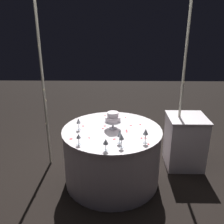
{
  "coord_description": "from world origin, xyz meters",
  "views": [
    {
      "loc": [
        0.05,
        -2.92,
        2.11
      ],
      "look_at": [
        0.0,
        0.0,
        1.02
      ],
      "focal_mm": 39.44,
      "sensor_mm": 36.0,
      "label": 1
    }
  ],
  "objects_px": {
    "wine_glass_4": "(120,134)",
    "wine_glass_5": "(106,142)",
    "wine_glass_1": "(79,137)",
    "wine_glass_2": "(146,132)",
    "side_table": "(185,141)",
    "tiered_cake": "(113,118)",
    "decorative_arch": "(112,65)",
    "wine_glass_0": "(79,121)",
    "wine_glass_3": "(121,137)",
    "main_table": "(112,155)"
  },
  "relations": [
    {
      "from": "wine_glass_4",
      "to": "wine_glass_5",
      "type": "distance_m",
      "value": 0.23
    },
    {
      "from": "wine_glass_1",
      "to": "wine_glass_5",
      "type": "bearing_deg",
      "value": -23.05
    },
    {
      "from": "wine_glass_3",
      "to": "wine_glass_4",
      "type": "relative_size",
      "value": 1.04
    },
    {
      "from": "wine_glass_2",
      "to": "decorative_arch",
      "type": "bearing_deg",
      "value": 116.6
    },
    {
      "from": "tiered_cake",
      "to": "wine_glass_2",
      "type": "xyz_separation_m",
      "value": [
        0.38,
        -0.39,
        -0.01
      ]
    },
    {
      "from": "wine_glass_2",
      "to": "wine_glass_5",
      "type": "distance_m",
      "value": 0.49
    },
    {
      "from": "decorative_arch",
      "to": "wine_glass_2",
      "type": "distance_m",
      "value": 1.08
    },
    {
      "from": "wine_glass_0",
      "to": "tiered_cake",
      "type": "bearing_deg",
      "value": 4.55
    },
    {
      "from": "side_table",
      "to": "wine_glass_5",
      "type": "bearing_deg",
      "value": -139.95
    },
    {
      "from": "main_table",
      "to": "wine_glass_3",
      "type": "bearing_deg",
      "value": -76.77
    },
    {
      "from": "main_table",
      "to": "wine_glass_0",
      "type": "distance_m",
      "value": 0.66
    },
    {
      "from": "wine_glass_1",
      "to": "wine_glass_5",
      "type": "relative_size",
      "value": 0.95
    },
    {
      "from": "side_table",
      "to": "wine_glass_5",
      "type": "relative_size",
      "value": 5.63
    },
    {
      "from": "wine_glass_1",
      "to": "wine_glass_5",
      "type": "distance_m",
      "value": 0.34
    },
    {
      "from": "wine_glass_3",
      "to": "wine_glass_5",
      "type": "relative_size",
      "value": 1.18
    },
    {
      "from": "wine_glass_2",
      "to": "wine_glass_5",
      "type": "relative_size",
      "value": 1.26
    },
    {
      "from": "main_table",
      "to": "wine_glass_5",
      "type": "distance_m",
      "value": 0.74
    },
    {
      "from": "tiered_cake",
      "to": "wine_glass_1",
      "type": "height_order",
      "value": "tiered_cake"
    },
    {
      "from": "wine_glass_5",
      "to": "wine_glass_2",
      "type": "bearing_deg",
      "value": 22.79
    },
    {
      "from": "wine_glass_2",
      "to": "wine_glass_4",
      "type": "height_order",
      "value": "wine_glass_2"
    },
    {
      "from": "side_table",
      "to": "wine_glass_0",
      "type": "xyz_separation_m",
      "value": [
        -1.52,
        -0.42,
        0.49
      ]
    },
    {
      "from": "main_table",
      "to": "wine_glass_4",
      "type": "xyz_separation_m",
      "value": [
        0.09,
        -0.38,
        0.5
      ]
    },
    {
      "from": "wine_glass_2",
      "to": "wine_glass_4",
      "type": "distance_m",
      "value": 0.3
    },
    {
      "from": "side_table",
      "to": "wine_glass_2",
      "type": "xyz_separation_m",
      "value": [
        -0.7,
        -0.78,
        0.51
      ]
    },
    {
      "from": "wine_glass_1",
      "to": "wine_glass_2",
      "type": "bearing_deg",
      "value": 4.16
    },
    {
      "from": "wine_glass_1",
      "to": "wine_glass_5",
      "type": "height_order",
      "value": "wine_glass_5"
    },
    {
      "from": "wine_glass_4",
      "to": "wine_glass_1",
      "type": "bearing_deg",
      "value": -174.79
    },
    {
      "from": "tiered_cake",
      "to": "wine_glass_4",
      "type": "bearing_deg",
      "value": -78.47
    },
    {
      "from": "main_table",
      "to": "side_table",
      "type": "distance_m",
      "value": 1.17
    },
    {
      "from": "tiered_cake",
      "to": "decorative_arch",
      "type": "bearing_deg",
      "value": 91.76
    },
    {
      "from": "tiered_cake",
      "to": "wine_glass_0",
      "type": "height_order",
      "value": "tiered_cake"
    },
    {
      "from": "side_table",
      "to": "wine_glass_5",
      "type": "height_order",
      "value": "wine_glass_5"
    },
    {
      "from": "wine_glass_1",
      "to": "wine_glass_2",
      "type": "height_order",
      "value": "wine_glass_2"
    },
    {
      "from": "wine_glass_1",
      "to": "wine_glass_2",
      "type": "distance_m",
      "value": 0.77
    },
    {
      "from": "wine_glass_4",
      "to": "wine_glass_5",
      "type": "bearing_deg",
      "value": -130.76
    },
    {
      "from": "wine_glass_3",
      "to": "side_table",
      "type": "bearing_deg",
      "value": 42.36
    },
    {
      "from": "wine_glass_3",
      "to": "main_table",
      "type": "bearing_deg",
      "value": 103.23
    },
    {
      "from": "tiered_cake",
      "to": "wine_glass_2",
      "type": "distance_m",
      "value": 0.54
    },
    {
      "from": "side_table",
      "to": "wine_glass_2",
      "type": "relative_size",
      "value": 4.46
    },
    {
      "from": "tiered_cake",
      "to": "wine_glass_1",
      "type": "distance_m",
      "value": 0.59
    },
    {
      "from": "tiered_cake",
      "to": "wine_glass_2",
      "type": "relative_size",
      "value": 1.29
    },
    {
      "from": "wine_glass_4",
      "to": "wine_glass_0",
      "type": "bearing_deg",
      "value": 145.07
    },
    {
      "from": "wine_glass_1",
      "to": "wine_glass_3",
      "type": "bearing_deg",
      "value": -6.99
    },
    {
      "from": "wine_glass_0",
      "to": "side_table",
      "type": "bearing_deg",
      "value": 15.58
    },
    {
      "from": "wine_glass_1",
      "to": "side_table",
      "type": "bearing_deg",
      "value": 29.65
    },
    {
      "from": "wine_glass_0",
      "to": "wine_glass_1",
      "type": "bearing_deg",
      "value": -81.77
    },
    {
      "from": "wine_glass_0",
      "to": "wine_glass_4",
      "type": "xyz_separation_m",
      "value": [
        0.52,
        -0.37,
        0.0
      ]
    },
    {
      "from": "wine_glass_0",
      "to": "wine_glass_5",
      "type": "xyz_separation_m",
      "value": [
        0.37,
        -0.54,
        -0.01
      ]
    },
    {
      "from": "decorative_arch",
      "to": "tiered_cake",
      "type": "xyz_separation_m",
      "value": [
        0.01,
        -0.39,
        -0.62
      ]
    },
    {
      "from": "tiered_cake",
      "to": "wine_glass_3",
      "type": "height_order",
      "value": "tiered_cake"
    }
  ]
}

